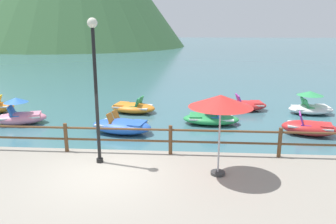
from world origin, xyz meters
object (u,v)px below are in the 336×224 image
pedal_boat_0 (211,116)px  pedal_boat_2 (245,105)px  pedal_boat_7 (311,106)px  beach_umbrella (221,102)px  pedal_boat_5 (122,126)px  lamp_post (95,79)px  pedal_boat_1 (20,115)px  pedal_boat_6 (310,128)px  pedal_boat_3 (133,107)px

pedal_boat_0 → pedal_boat_2: pedal_boat_0 is taller
pedal_boat_7 → beach_umbrella: bearing=-122.2°
pedal_boat_5 → beach_umbrella: bearing=-51.9°
lamp_post → pedal_boat_7: size_ratio=1.88×
pedal_boat_1 → pedal_boat_2: 11.25m
beach_umbrella → pedal_boat_6: (4.14, 4.97, -2.13)m
lamp_post → pedal_boat_3: size_ratio=1.63×
pedal_boat_3 → pedal_boat_7: size_ratio=1.15×
pedal_boat_3 → pedal_boat_7: pedal_boat_7 is taller
pedal_boat_2 → pedal_boat_0: bearing=-125.5°
pedal_boat_1 → pedal_boat_3: bearing=27.3°
lamp_post → pedal_boat_7: lamp_post is taller
lamp_post → pedal_boat_0: 7.22m
pedal_boat_1 → pedal_boat_5: bearing=-11.4°
pedal_boat_6 → pedal_boat_7: size_ratio=1.08×
lamp_post → pedal_boat_0: size_ratio=1.62×
pedal_boat_5 → pedal_boat_6: 7.81m
lamp_post → beach_umbrella: lamp_post is taller
pedal_boat_6 → pedal_boat_3: bearing=158.3°
pedal_boat_0 → pedal_boat_2: bearing=54.5°
lamp_post → pedal_boat_5: bearing=92.5°
pedal_boat_1 → pedal_boat_0: bearing=4.2°
beach_umbrella → pedal_boat_2: 9.54m
lamp_post → pedal_boat_6: lamp_post is taller
lamp_post → pedal_boat_6: size_ratio=1.74×
lamp_post → pedal_boat_7: 12.18m
pedal_boat_1 → pedal_boat_7: 14.30m
pedal_boat_2 → beach_umbrella: bearing=-103.2°
pedal_boat_5 → lamp_post: bearing=-87.5°
beach_umbrella → pedal_boat_3: size_ratio=0.87×
pedal_boat_7 → lamp_post: bearing=-138.2°
pedal_boat_3 → pedal_boat_6: size_ratio=1.07×
pedal_boat_5 → pedal_boat_0: bearing=23.2°
pedal_boat_6 → pedal_boat_7: pedal_boat_7 is taller
beach_umbrella → pedal_boat_6: beach_umbrella is taller
lamp_post → pedal_boat_1: lamp_post is taller
beach_umbrella → pedal_boat_5: 6.30m
pedal_boat_3 → pedal_boat_5: (0.15, -3.47, 0.05)m
pedal_boat_2 → pedal_boat_5: size_ratio=0.87×
pedal_boat_0 → pedal_boat_7: bearing=23.3°
pedal_boat_3 → pedal_boat_7: (9.21, 0.42, 0.13)m
pedal_boat_1 → pedal_boat_5: 5.05m
pedal_boat_0 → pedal_boat_5: size_ratio=0.93×
pedal_boat_1 → pedal_boat_6: 12.77m
beach_umbrella → pedal_boat_5: size_ratio=0.80×
lamp_post → pedal_boat_1: 7.62m
beach_umbrella → lamp_post: bearing=170.0°
pedal_boat_2 → pedal_boat_6: size_ratio=1.01×
beach_umbrella → pedal_boat_7: size_ratio=1.00×
pedal_boat_1 → pedal_boat_7: pedal_boat_1 is taller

